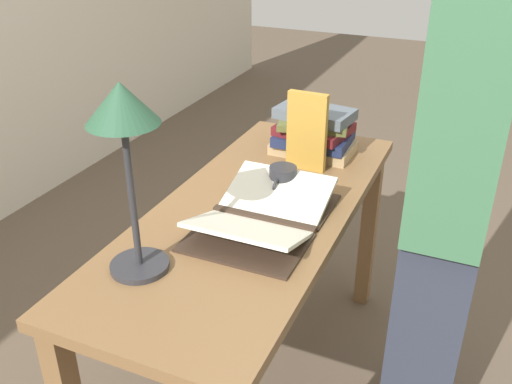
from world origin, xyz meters
TOP-DOWN VIEW (x-y plane):
  - reading_desk at (0.00, 0.00)m, footprint 1.42×0.57m
  - open_book at (-0.07, -0.06)m, footprint 0.49×0.34m
  - book_stack_tall at (0.48, -0.03)m, footprint 0.25×0.30m
  - book_standing_upright at (0.33, -0.05)m, footprint 0.03×0.14m
  - reading_lamp at (-0.42, 0.14)m, footprint 0.17×0.17m
  - coffee_mug at (0.12, -0.05)m, footprint 0.12×0.09m
  - person_reader at (0.03, -0.57)m, footprint 0.36×0.23m

SIDE VIEW (x-z plane):
  - reading_desk at x=0.00m, z-range 0.26..1.02m
  - open_book at x=-0.07m, z-range 0.74..0.83m
  - coffee_mug at x=0.12m, z-range 0.76..0.86m
  - book_stack_tall at x=0.48m, z-range 0.76..0.93m
  - person_reader at x=0.03m, z-range 0.00..1.71m
  - book_standing_upright at x=0.33m, z-range 0.76..1.04m
  - reading_lamp at x=-0.42m, z-range 0.91..1.41m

